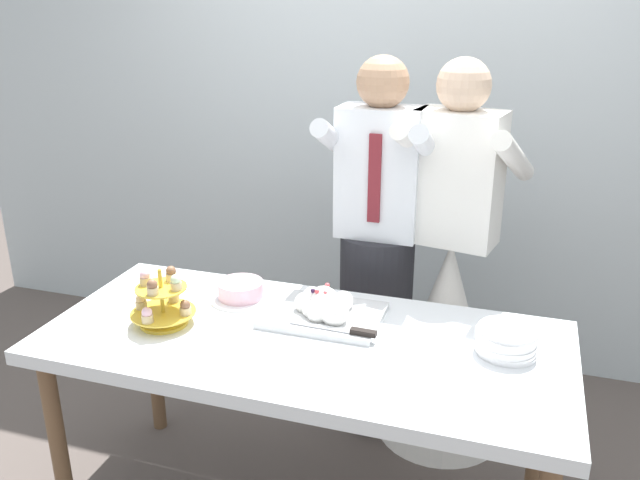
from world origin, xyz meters
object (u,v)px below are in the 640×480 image
(round_cake, at_px, (241,291))
(person_bride, at_px, (447,315))
(plate_stack, at_px, (506,341))
(main_cake_tray, at_px, (324,309))
(cupcake_stand, at_px, (162,302))
(person_groom, at_px, (377,272))
(dessert_table, at_px, (303,355))

(round_cake, bearing_deg, person_bride, 33.66)
(plate_stack, bearing_deg, main_cake_tray, 175.68)
(cupcake_stand, relative_size, person_bride, 0.14)
(main_cake_tray, height_order, plate_stack, main_cake_tray)
(round_cake, relative_size, person_groom, 0.14)
(dessert_table, relative_size, cupcake_stand, 7.83)
(main_cake_tray, height_order, person_bride, person_bride)
(person_groom, bearing_deg, main_cake_tray, -96.99)
(plate_stack, bearing_deg, person_bride, 113.14)
(plate_stack, xyz_separation_m, person_groom, (-0.57, 0.59, -0.07))
(dessert_table, height_order, cupcake_stand, cupcake_stand)
(plate_stack, bearing_deg, cupcake_stand, -172.05)
(main_cake_tray, bearing_deg, dessert_table, -102.38)
(main_cake_tray, relative_size, person_bride, 0.26)
(plate_stack, bearing_deg, person_groom, 133.71)
(round_cake, height_order, person_bride, person_bride)
(cupcake_stand, bearing_deg, person_bride, 39.78)
(cupcake_stand, distance_m, person_groom, 0.97)
(main_cake_tray, bearing_deg, person_groom, 83.01)
(round_cake, bearing_deg, main_cake_tray, -9.36)
(dessert_table, bearing_deg, person_bride, 59.31)
(dessert_table, height_order, plate_stack, plate_stack)
(round_cake, distance_m, person_bride, 0.91)
(dessert_table, bearing_deg, person_groom, 81.87)
(plate_stack, bearing_deg, dessert_table, -171.75)
(cupcake_stand, height_order, main_cake_tray, cupcake_stand)
(cupcake_stand, xyz_separation_m, main_cake_tray, (0.53, 0.21, -0.04))
(person_bride, bearing_deg, cupcake_stand, -140.22)
(cupcake_stand, height_order, person_bride, person_bride)
(main_cake_tray, bearing_deg, round_cake, 170.64)
(main_cake_tray, height_order, person_groom, person_groom)
(cupcake_stand, relative_size, round_cake, 0.96)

